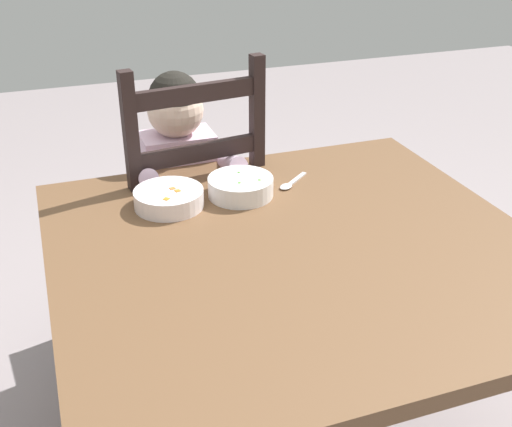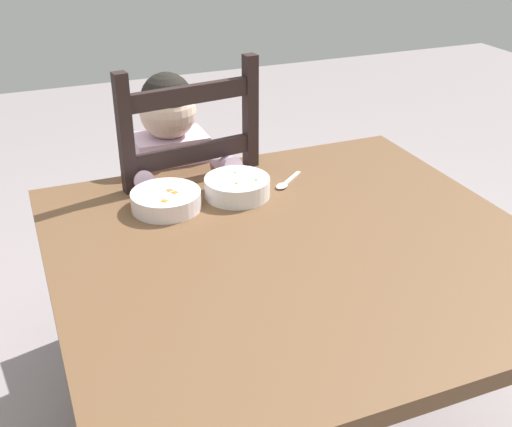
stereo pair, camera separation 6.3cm
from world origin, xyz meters
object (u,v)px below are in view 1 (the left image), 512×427
Objects in this scene: child_figure at (181,178)px; spoon at (289,184)px; dining_table at (295,276)px; dining_chair at (186,222)px; bowl_of_peas at (241,186)px; bowl_of_carrots at (169,198)px.

spoon is (0.25, -0.28, 0.06)m from child_figure.
spoon is at bearing -48.10° from child_figure.
dining_table is 9.62× the size of spoon.
child_figure is (-0.01, -0.00, 0.16)m from dining_chair.
bowl_of_carrots is at bearing -179.99° from bowl_of_peas.
bowl_of_peas is at bearing 98.46° from dining_table.
bowl_of_carrots is at bearing -108.79° from child_figure.
bowl_of_peas is (-0.04, 0.29, 0.12)m from dining_table.
dining_chair is at bearing 130.71° from spoon.
dining_chair is at bearing 107.35° from bowl_of_peas.
dining_chair is at bearing 103.01° from dining_table.
bowl_of_carrots reaches higher than spoon.
dining_chair reaches higher than dining_table.
dining_chair is 8.71× the size of spoon.
bowl_of_carrots is (-0.11, -0.30, 0.24)m from dining_chair.
child_figure is 5.45× the size of bowl_of_peas.
bowl_of_carrots is at bearing 129.64° from dining_table.
dining_chair is 0.16m from child_figure.
bowl_of_peas is (0.09, -0.30, 0.25)m from dining_chair.
bowl_of_peas is at bearing -72.65° from dining_chair.
dining_table is 0.60m from child_figure.
child_figure is 0.32m from bowl_of_carrots.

